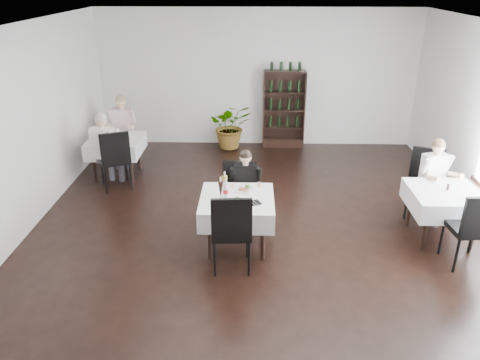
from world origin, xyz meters
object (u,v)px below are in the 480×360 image
object	(u,v)px
potted_tree	(231,126)
wine_shelf	(284,110)
main_table	(237,207)
diner_main	(246,183)

from	to	relation	value
potted_tree	wine_shelf	bearing A→B (deg)	5.52
wine_shelf	main_table	bearing A→B (deg)	-101.78
potted_tree	diner_main	distance (m)	3.63
potted_tree	diner_main	xyz separation A→B (m)	(0.39, -3.60, 0.21)
wine_shelf	potted_tree	xyz separation A→B (m)	(-1.18, -0.11, -0.34)
wine_shelf	potted_tree	distance (m)	1.24
main_table	potted_tree	world-z (taller)	potted_tree
main_table	potted_tree	size ratio (longest dim) A/B	1.01
wine_shelf	diner_main	xyz separation A→B (m)	(-0.79, -3.71, -0.13)
wine_shelf	potted_tree	size ratio (longest dim) A/B	1.72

